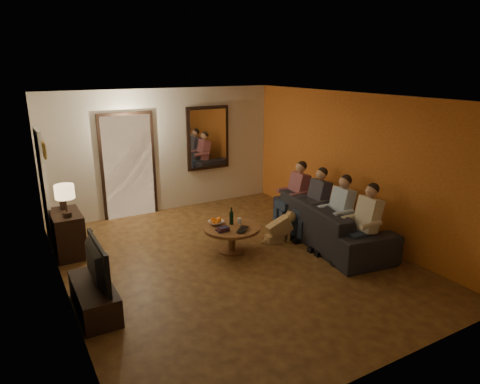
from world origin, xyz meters
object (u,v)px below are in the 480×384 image
tv (91,264)px  tv_stand (94,298)px  bowl (216,223)px  dresser (68,234)px  coffee_table (232,239)px  sofa (330,221)px  wine_bottle (231,216)px  laptop (245,230)px  person_d (296,197)px  dog (279,227)px  person_a (364,227)px  person_c (316,206)px  table_lamp (66,201)px  person_b (338,216)px

tv → tv_stand: bearing=0.0°
tv_stand → bowl: bearing=23.2°
bowl → tv_stand: bearing=-156.8°
dresser → coffee_table: (2.42, -1.26, -0.14)m
sofa → wine_bottle: bearing=79.2°
tv_stand → laptop: bearing=10.3°
person_d → sofa: bearing=-83.7°
laptop → person_d: bearing=-20.0°
tv_stand → coffee_table: bearing=17.0°
dog → person_a: bearing=-56.4°
sofa → dresser: bearing=75.7°
tv → sofa: tv is taller
person_d → laptop: size_ratio=3.65×
person_a → dog: 1.54m
sofa → person_d: person_d is taller
person_c → tv_stand: bearing=-172.3°
tv → bowl: (2.24, 0.96, -0.19)m
sofa → dog: (-0.79, 0.44, -0.10)m
dresser → sofa: (4.15, -1.74, 0.01)m
person_a → person_d: (0.00, 1.80, 0.00)m
dresser → dog: 3.61m
coffee_table → tv_stand: bearing=-163.0°
laptop → tv_stand: bearing=146.0°
table_lamp → tv_stand: bearing=-90.0°
wine_bottle → dresser: bearing=154.9°
table_lamp → person_a: bearing=-30.9°
person_d → person_c: bearing=-90.0°
person_b → dog: person_b is taller
table_lamp → coffee_table: (2.42, -1.04, -0.78)m
tv_stand → tv: size_ratio=1.13×
tv_stand → tv: (0.00, -0.00, 0.48)m
person_a → dog: size_ratio=2.14×
dog → laptop: bearing=-158.1°
dog → bowl: bearing=173.2°
person_b → wine_bottle: bearing=150.7°
bowl → wine_bottle: (0.23, -0.12, 0.12)m
table_lamp → person_c: size_ratio=0.45×
table_lamp → coffee_table: 2.74m
wine_bottle → tv: bearing=-161.3°
person_d → laptop: bearing=-155.7°
tv → laptop: tv is taller
person_b → person_d: same height
person_c → laptop: size_ratio=3.65×
tv_stand → person_b: 4.07m
laptop → bowl: bearing=75.0°
tv_stand → bowl: (2.24, 0.96, 0.29)m
dresser → person_a: bearing=-33.1°
sofa → tv_stand: bearing=101.9°
person_a → coffee_table: person_a is taller
dresser → person_b: size_ratio=0.69×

